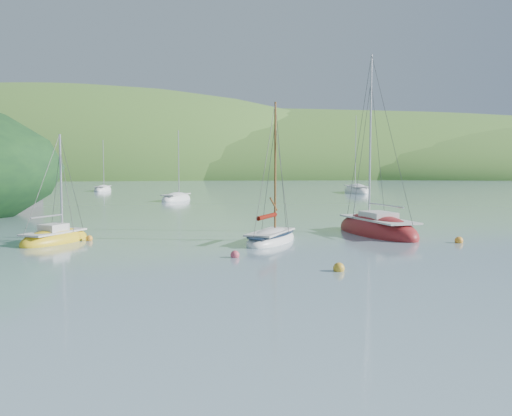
{
  "coord_description": "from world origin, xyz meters",
  "views": [
    {
      "loc": [
        -2.59,
        -22.86,
        4.39
      ],
      "look_at": [
        -1.22,
        8.0,
        1.92
      ],
      "focal_mm": 40.0,
      "sensor_mm": 36.0,
      "label": 1
    }
  ],
  "objects_px": {
    "sloop_red": "(377,231)",
    "distant_sloop_b": "(357,191)",
    "daysailer_white": "(271,239)",
    "sailboat_yellow": "(55,239)",
    "distant_sloop_c": "(103,190)",
    "distant_sloop_a": "(176,199)"
  },
  "relations": [
    {
      "from": "daysailer_white",
      "to": "distant_sloop_b",
      "type": "height_order",
      "value": "distant_sloop_b"
    },
    {
      "from": "sailboat_yellow",
      "to": "distant_sloop_c",
      "type": "bearing_deg",
      "value": 124.65
    },
    {
      "from": "distant_sloop_a",
      "to": "distant_sloop_c",
      "type": "relative_size",
      "value": 1.03
    },
    {
      "from": "daysailer_white",
      "to": "distant_sloop_a",
      "type": "distance_m",
      "value": 35.84
    },
    {
      "from": "daysailer_white",
      "to": "distant_sloop_c",
      "type": "relative_size",
      "value": 0.97
    },
    {
      "from": "daysailer_white",
      "to": "sloop_red",
      "type": "bearing_deg",
      "value": 49.73
    },
    {
      "from": "distant_sloop_c",
      "to": "daysailer_white",
      "type": "bearing_deg",
      "value": -66.36
    },
    {
      "from": "sloop_red",
      "to": "sailboat_yellow",
      "type": "distance_m",
      "value": 18.85
    },
    {
      "from": "sloop_red",
      "to": "distant_sloop_c",
      "type": "height_order",
      "value": "sloop_red"
    },
    {
      "from": "sloop_red",
      "to": "distant_sloop_a",
      "type": "distance_m",
      "value": 35.11
    },
    {
      "from": "daysailer_white",
      "to": "sloop_red",
      "type": "height_order",
      "value": "sloop_red"
    },
    {
      "from": "sailboat_yellow",
      "to": "distant_sloop_c",
      "type": "xyz_separation_m",
      "value": [
        -10.14,
        57.51,
        -0.01
      ]
    },
    {
      "from": "sloop_red",
      "to": "distant_sloop_a",
      "type": "relative_size",
      "value": 1.35
    },
    {
      "from": "sloop_red",
      "to": "distant_sloop_c",
      "type": "relative_size",
      "value": 1.39
    },
    {
      "from": "sloop_red",
      "to": "distant_sloop_c",
      "type": "bearing_deg",
      "value": 102.15
    },
    {
      "from": "sailboat_yellow",
      "to": "distant_sloop_a",
      "type": "bearing_deg",
      "value": 109.01
    },
    {
      "from": "daysailer_white",
      "to": "distant_sloop_b",
      "type": "distance_m",
      "value": 53.09
    },
    {
      "from": "sloop_red",
      "to": "distant_sloop_b",
      "type": "distance_m",
      "value": 48.32
    },
    {
      "from": "sloop_red",
      "to": "distant_sloop_c",
      "type": "xyz_separation_m",
      "value": [
        -28.78,
        54.76,
        -0.07
      ]
    },
    {
      "from": "daysailer_white",
      "to": "sloop_red",
      "type": "xyz_separation_m",
      "value": [
        6.74,
        3.19,
        0.02
      ]
    },
    {
      "from": "daysailer_white",
      "to": "distant_sloop_c",
      "type": "bearing_deg",
      "value": 135.21
    },
    {
      "from": "sailboat_yellow",
      "to": "distant_sloop_c",
      "type": "distance_m",
      "value": 58.4
    }
  ]
}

